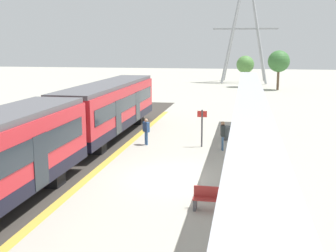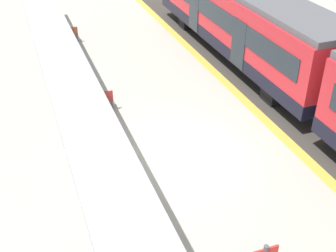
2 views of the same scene
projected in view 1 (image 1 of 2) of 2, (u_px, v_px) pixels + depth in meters
The scene contains 17 objects.
ground_plane at pixel (171, 177), 19.71m from camera, with size 176.00×176.00×0.00m, color #A3A193.
tactile_edge_strip at pixel (94, 173), 20.34m from camera, with size 0.40×37.99×0.01m, color gold.
trackbed at pixel (58, 171), 20.65m from camera, with size 3.20×49.99×0.01m, color #38332D.
train_far_carriage at pixel (109, 108), 28.24m from camera, with size 2.65×14.20×3.48m.
canopy_pillar_second at pixel (251, 200), 11.59m from camera, with size 1.10×0.44×3.66m.
canopy_pillar_third at pixel (249, 140), 18.71m from camera, with size 1.10×0.44×3.66m.
canopy_pillar_fourth at pixel (249, 114), 25.86m from camera, with size 1.10×0.44×3.66m.
canopy_pillar_fifth at pixel (248, 98), 33.15m from camera, with size 1.10×0.44×3.66m.
canopy_beam at pixel (251, 97), 18.40m from camera, with size 1.20×30.57×0.16m, color #A8AAB2.
bench_near_end at pixel (214, 199), 15.70m from camera, with size 1.51×0.49×0.86m.
trash_bin at pixel (226, 133), 27.26m from camera, with size 0.48×0.48×0.89m, color #404749.
platform_info_sign at pixel (202, 125), 25.26m from camera, with size 0.56×0.10×2.20m.
passenger_waiting_near_edge at pixel (146, 128), 25.85m from camera, with size 0.48×0.47×1.60m.
passenger_by_the_benches at pixel (223, 132), 24.52m from camera, with size 0.30×0.51×1.66m.
electricity_pylon at pixel (246, 22), 66.35m from camera, with size 9.87×6.93×18.14m.
tree_left_background at pixel (245, 65), 60.18m from camera, with size 2.42×2.42×4.34m.
tree_right_background at pixel (279, 61), 56.34m from camera, with size 2.81×2.81×5.13m.
Camera 1 is at (3.16, -18.67, 5.95)m, focal length 46.53 mm.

